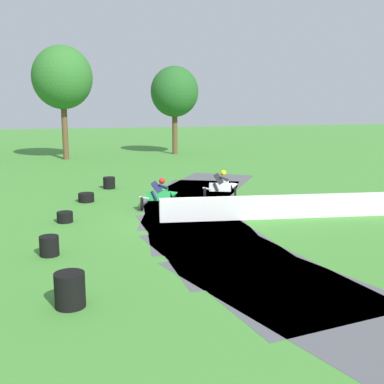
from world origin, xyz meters
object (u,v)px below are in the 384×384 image
motorcycle_chase_green (160,195)px  tire_stack_extra_a (70,290)px  tire_stack_near (109,183)px  tire_stack_mid_a (86,197)px  tire_stack_mid_b (65,217)px  tire_stack_far (49,246)px  motorcycle_lead_white (222,186)px

motorcycle_chase_green → tire_stack_extra_a: (-3.63, -9.17, -0.23)m
tire_stack_near → tire_stack_extra_a: 14.63m
tire_stack_mid_a → tire_stack_extra_a: size_ratio=0.89×
tire_stack_mid_b → tire_stack_extra_a: size_ratio=0.75×
tire_stack_far → tire_stack_extra_a: (0.64, -3.88, 0.10)m
tire_stack_mid_a → motorcycle_lead_white: bearing=-9.1°
motorcycle_lead_white → tire_stack_mid_a: size_ratio=2.41×
motorcycle_chase_green → tire_stack_near: 5.65m
motorcycle_lead_white → tire_stack_extra_a: 12.43m
tire_stack_mid_a → motorcycle_chase_green: bearing=-36.9°
tire_stack_near → tire_stack_extra_a: (-1.84, -14.52, 0.10)m
tire_stack_mid_a → tire_stack_mid_b: size_ratio=1.19×
motorcycle_chase_green → tire_stack_mid_b: (-3.89, -1.30, -0.43)m
motorcycle_lead_white → tire_stack_near: 6.35m
tire_stack_far → motorcycle_chase_green: bearing=51.1°
tire_stack_near → tire_stack_extra_a: tire_stack_extra_a is taller
tire_stack_near → tire_stack_mid_b: tire_stack_near is taller
tire_stack_near → tire_stack_mid_b: (-2.11, -6.65, -0.10)m
tire_stack_mid_b → tire_stack_extra_a: bearing=-88.0°
tire_stack_near → motorcycle_chase_green: bearing=-71.5°
motorcycle_chase_green → tire_stack_far: 6.80m
tire_stack_mid_b → tire_stack_extra_a: (0.27, -7.86, 0.20)m
tire_stack_mid_b → tire_stack_far: bearing=-95.3°
tire_stack_far → tire_stack_near: bearing=76.9°
tire_stack_mid_a → tire_stack_extra_a: tire_stack_extra_a is taller
tire_stack_mid_b → tire_stack_far: tire_stack_far is taller
tire_stack_far → tire_stack_mid_b: bearing=84.7°
tire_stack_near → tire_stack_mid_a: size_ratio=0.86×
tire_stack_near → tire_stack_mid_a: (-1.24, -3.08, -0.10)m
tire_stack_mid_b → tire_stack_far: 4.00m
tire_stack_mid_b → tire_stack_extra_a: 7.87m
tire_stack_mid_b → tire_stack_far: (-0.37, -3.98, 0.10)m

